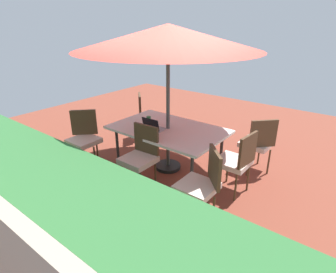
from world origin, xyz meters
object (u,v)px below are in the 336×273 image
object	(u,v)px
dining_table	(168,131)
chair_northeast	(84,136)
chair_southwest	(258,142)
chair_northwest	(202,182)
chair_north	(141,155)
cup	(149,119)
chair_southeast	(147,114)
patio_umbrella	(168,38)
chair_west	(237,160)
laptop	(153,127)

from	to	relation	value
dining_table	chair_northeast	distance (m)	1.46
chair_southwest	chair_northeast	distance (m)	2.94
chair_northwest	chair_north	world-z (taller)	same
dining_table	cup	world-z (taller)	cup
chair_southeast	chair_northeast	distance (m)	1.60
chair_southeast	cup	bearing A→B (deg)	178.15
cup	patio_umbrella	bearing A→B (deg)	177.09
chair_northeast	chair_southwest	bearing A→B (deg)	-11.97
chair_northwest	cup	size ratio (longest dim) A/B	9.14
chair_northwest	chair_west	size ratio (longest dim) A/B	1.00
chair_southwest	chair_northeast	bearing A→B (deg)	-12.93
dining_table	laptop	world-z (taller)	laptop
patio_umbrella	cup	bearing A→B (deg)	-2.91
chair_northwest	chair_northeast	xyz separation A→B (m)	(2.39, -0.02, 0.00)
chair_north	cup	world-z (taller)	chair_north
patio_umbrella	chair_southwest	distance (m)	2.19
chair_north	chair_southeast	xyz separation A→B (m)	(1.22, -1.52, 0.00)
dining_table	cup	bearing A→B (deg)	-2.91
dining_table	chair_southwest	size ratio (longest dim) A/B	1.90
chair_southeast	chair_west	size ratio (longest dim) A/B	1.00
patio_umbrella	chair_southeast	bearing A→B (deg)	-33.99
chair_north	cup	distance (m)	0.92
patio_umbrella	chair_southeast	world-z (taller)	patio_umbrella
chair_northeast	cup	world-z (taller)	chair_northeast
patio_umbrella	chair_northwest	world-z (taller)	patio_umbrella
chair_southwest	laptop	xyz separation A→B (m)	(1.39, 1.02, 0.24)
chair_northwest	chair_southeast	bearing A→B (deg)	-169.07
chair_west	chair_north	bearing A→B (deg)	-53.19
chair_northwest	dining_table	bearing A→B (deg)	-169.58
chair_southeast	laptop	bearing A→B (deg)	-179.30
chair_southwest	chair_southeast	xyz separation A→B (m)	(2.43, 0.02, 0.00)
chair_southwest	chair_north	distance (m)	1.95
cup	laptop	bearing A→B (deg)	143.46
chair_northeast	cup	xyz separation A→B (m)	(-0.77, -0.82, 0.25)
dining_table	chair_northeast	xyz separation A→B (m)	(1.22, 0.80, -0.15)
chair_northwest	chair_west	bearing A→B (deg)	130.07
chair_west	laptop	xyz separation A→B (m)	(1.40, 0.22, 0.24)
patio_umbrella	cup	xyz separation A→B (m)	(0.45, -0.02, -1.37)
chair_southwest	laptop	size ratio (longest dim) A/B	2.95
chair_southwest	chair_southeast	world-z (taller)	same
chair_northwest	laptop	size ratio (longest dim) A/B	2.95
chair_northeast	chair_west	bearing A→B (deg)	-26.95
dining_table	chair_southeast	bearing A→B (deg)	-33.99
chair_southwest	patio_umbrella	bearing A→B (deg)	-12.81
chair_southwest	chair_northwest	bearing A→B (deg)	41.23
patio_umbrella	cup	distance (m)	1.44
chair_northwest	cup	bearing A→B (deg)	-162.06
patio_umbrella	chair_northeast	xyz separation A→B (m)	(1.22, 0.80, -1.61)
patio_umbrella	laptop	xyz separation A→B (m)	(0.15, 0.20, -1.37)
chair_southwest	chair_west	distance (m)	0.80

